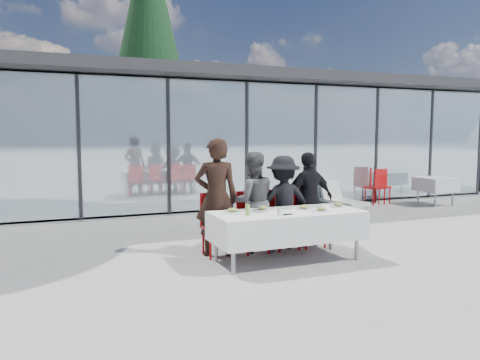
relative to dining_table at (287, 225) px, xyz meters
name	(u,v)px	position (x,y,z in m)	size (l,w,h in m)	color
ground	(285,253)	(0.20, 0.43, -0.54)	(90.00, 90.00, 0.00)	#989590
pavilion	(225,127)	(2.20, 8.60, 1.61)	(14.80, 8.80, 3.44)	gray
treeline	(71,130)	(-1.80, 28.43, 1.66)	(62.50, 2.00, 4.40)	#113513
dining_table	(287,225)	(0.00, 0.00, 0.00)	(2.26, 0.96, 0.75)	silver
diner_a	(216,197)	(-0.86, 0.72, 0.38)	(0.67, 0.67, 1.84)	black
diner_chair_a	(216,221)	(-0.86, 0.75, 0.00)	(0.44, 0.44, 0.97)	#B00B0D
diner_b	(252,202)	(-0.25, 0.72, 0.27)	(0.79, 0.79, 1.62)	#525252
diner_chair_b	(252,218)	(-0.25, 0.75, 0.00)	(0.44, 0.44, 0.97)	#B00B0D
diner_c	(283,202)	(0.30, 0.72, 0.23)	(1.00, 1.00, 1.54)	black
diner_chair_c	(282,216)	(0.30, 0.75, 0.00)	(0.44, 0.44, 0.97)	#B00B0D
diner_d	(309,199)	(0.79, 0.72, 0.26)	(0.94, 0.94, 1.60)	black
diner_chair_d	(308,214)	(0.79, 0.75, 0.00)	(0.44, 0.44, 0.97)	#B00B0D
plate_a	(233,211)	(-0.79, 0.22, 0.24)	(0.27, 0.27, 0.07)	white
plate_b	(263,209)	(-0.30, 0.22, 0.24)	(0.27, 0.27, 0.07)	white
plate_c	(304,208)	(0.33, 0.08, 0.24)	(0.27, 0.27, 0.07)	white
plate_d	(338,205)	(0.95, 0.09, 0.24)	(0.27, 0.27, 0.07)	white
plate_extra	(321,210)	(0.48, -0.17, 0.24)	(0.27, 0.27, 0.07)	white
juice_bottle	(248,210)	(-0.67, -0.07, 0.29)	(0.06, 0.06, 0.15)	#89B74C
drinking_glasses	(279,212)	(-0.27, -0.28, 0.26)	(0.07, 0.07, 0.10)	silver
folded_eyeglasses	(288,214)	(-0.13, -0.27, 0.22)	(0.14, 0.03, 0.01)	black
spare_table_right	(436,184)	(6.32, 3.45, 0.02)	(0.86, 0.86, 0.74)	silver
spare_chair_a	(378,183)	(5.17, 4.40, 0.00)	(0.56, 0.56, 0.97)	#B00B0D
spare_chair_b	(377,185)	(4.93, 4.11, 0.00)	(0.49, 0.49, 0.97)	#B00B0D
lounger	(340,198)	(3.65, 3.99, -0.28)	(0.71, 1.38, 0.72)	silver
conifer_tree	(149,34)	(0.70, 13.43, 5.45)	(4.00, 4.00, 10.50)	#382316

